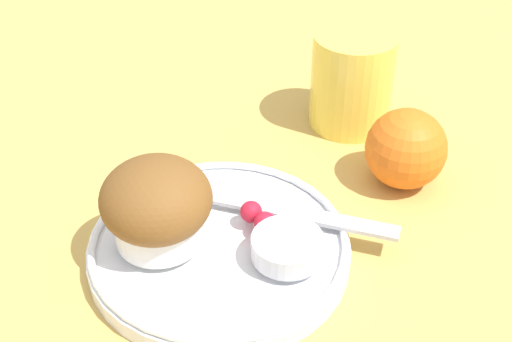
% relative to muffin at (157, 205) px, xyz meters
% --- Properties ---
extents(ground_plane, '(3.00, 3.00, 0.00)m').
position_rel_muffin_xyz_m(ground_plane, '(0.02, 0.03, -0.05)').
color(ground_plane, tan).
extents(plate, '(0.20, 0.20, 0.02)m').
position_rel_muffin_xyz_m(plate, '(0.03, 0.03, -0.04)').
color(plate, white).
rests_on(plate, ground_plane).
extents(muffin, '(0.08, 0.08, 0.07)m').
position_rel_muffin_xyz_m(muffin, '(0.00, 0.00, 0.00)').
color(muffin, silver).
rests_on(muffin, plate).
extents(cream_ramekin, '(0.05, 0.05, 0.02)m').
position_rel_muffin_xyz_m(cream_ramekin, '(0.07, 0.06, -0.02)').
color(cream_ramekin, silver).
rests_on(cream_ramekin, plate).
extents(berry_pair, '(0.03, 0.02, 0.02)m').
position_rel_muffin_xyz_m(berry_pair, '(0.04, 0.07, -0.02)').
color(berry_pair, '#B7192D').
rests_on(berry_pair, plate).
extents(butter_knife, '(0.16, 0.11, 0.00)m').
position_rel_muffin_xyz_m(butter_knife, '(0.04, 0.09, -0.03)').
color(butter_knife, '#B7B7BC').
rests_on(butter_knife, plate).
extents(orange_fruit, '(0.07, 0.07, 0.07)m').
position_rel_muffin_xyz_m(orange_fruit, '(0.05, 0.21, -0.02)').
color(orange_fruit, orange).
rests_on(orange_fruit, ground_plane).
extents(juice_glass, '(0.08, 0.08, 0.09)m').
position_rel_muffin_xyz_m(juice_glass, '(-0.04, 0.25, -0.01)').
color(juice_glass, '#EAD14C').
rests_on(juice_glass, ground_plane).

